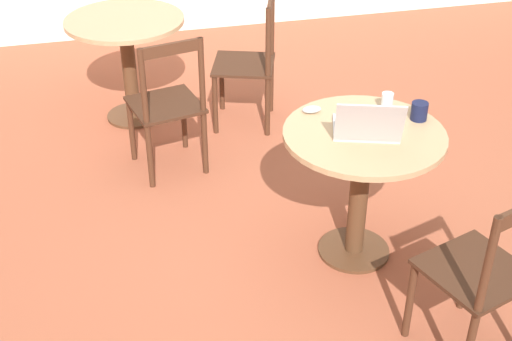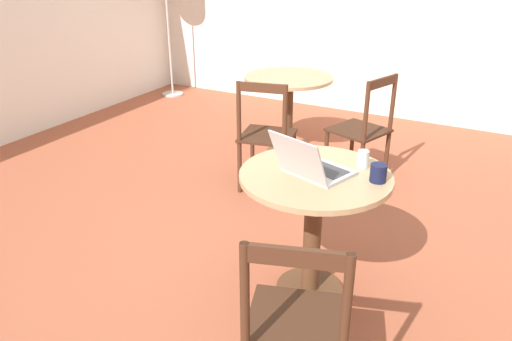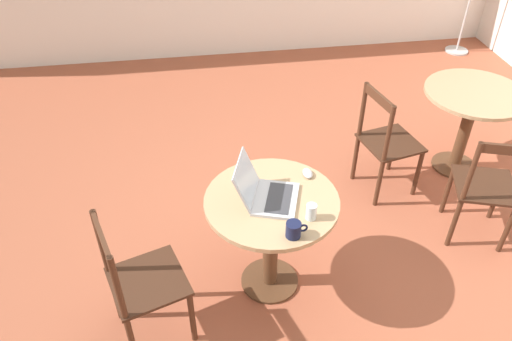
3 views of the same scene
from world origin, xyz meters
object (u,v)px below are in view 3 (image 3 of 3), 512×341
(cafe_table_near, at_px, (271,220))
(drinking_glass, at_px, (311,212))
(chair_near_left, at_px, (140,283))
(cafe_table_mid, at_px, (471,110))
(chair_mid_front, at_px, (486,189))
(mug, at_px, (294,230))
(laptop, at_px, (266,193))
(chair_mid_left, at_px, (386,143))
(mouse, at_px, (308,173))

(cafe_table_near, height_order, drinking_glass, drinking_glass)
(cafe_table_near, distance_m, chair_near_left, 0.85)
(cafe_table_near, relative_size, cafe_table_mid, 1.00)
(cafe_table_mid, distance_m, chair_mid_front, 0.86)
(cafe_table_mid, height_order, mug, mug)
(laptop, bearing_deg, drinking_glass, -41.57)
(chair_mid_left, distance_m, laptop, 1.43)
(chair_mid_front, xyz_separation_m, mug, (-1.50, -0.52, 0.34))
(cafe_table_near, height_order, chair_near_left, chair_near_left)
(cafe_table_near, height_order, mouse, mouse)
(chair_near_left, height_order, mouse, chair_near_left)
(chair_near_left, xyz_separation_m, mug, (0.86, -0.05, 0.34))
(chair_mid_front, height_order, laptop, laptop)
(chair_mid_front, xyz_separation_m, laptop, (-1.60, -0.20, 0.35))
(cafe_table_mid, height_order, laptop, laptop)
(chair_mid_left, bearing_deg, laptop, -142.69)
(cafe_table_near, distance_m, chair_mid_front, 1.59)
(chair_mid_left, distance_m, drinking_glass, 1.40)
(chair_mid_left, height_order, mug, chair_mid_left)
(mouse, bearing_deg, drinking_glass, -100.72)
(chair_mid_left, height_order, drinking_glass, chair_mid_left)
(chair_mid_front, bearing_deg, mouse, -179.14)
(cafe_table_near, bearing_deg, mouse, 36.01)
(chair_near_left, xyz_separation_m, laptop, (0.77, 0.27, 0.35))
(cafe_table_near, bearing_deg, drinking_glass, -45.24)
(chair_near_left, distance_m, chair_mid_left, 2.17)
(cafe_table_near, xyz_separation_m, drinking_glass, (0.19, -0.19, 0.22))
(chair_near_left, bearing_deg, cafe_table_near, 18.15)
(cafe_table_near, distance_m, drinking_glass, 0.35)
(chair_mid_left, xyz_separation_m, laptop, (-1.10, -0.84, 0.35))
(chair_mid_front, height_order, chair_mid_left, same)
(chair_mid_front, xyz_separation_m, drinking_glass, (-1.38, -0.40, 0.35))
(mouse, bearing_deg, chair_mid_front, 0.86)
(chair_near_left, height_order, chair_mid_left, same)
(chair_mid_front, height_order, mug, chair_mid_front)
(mouse, height_order, mug, mug)
(cafe_table_mid, distance_m, laptop, 2.14)
(chair_mid_left, relative_size, mouse, 9.17)
(laptop, bearing_deg, mug, -72.97)
(cafe_table_mid, relative_size, mouse, 8.08)
(chair_mid_front, height_order, drinking_glass, chair_mid_front)
(laptop, distance_m, mouse, 0.35)
(chair_near_left, xyz_separation_m, mouse, (1.06, 0.45, 0.31))
(chair_mid_left, relative_size, mug, 7.48)
(cafe_table_near, relative_size, laptop, 1.86)
(chair_near_left, relative_size, mug, 7.48)
(mouse, bearing_deg, cafe_table_near, -143.99)
(laptop, height_order, drinking_glass, laptop)
(chair_near_left, relative_size, mouse, 9.17)
(chair_mid_left, bearing_deg, drinking_glass, -130.29)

